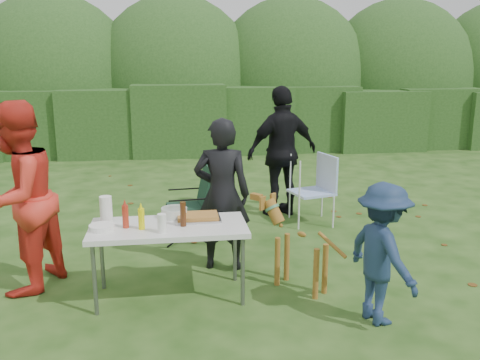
{
  "coord_description": "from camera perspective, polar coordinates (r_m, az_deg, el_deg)",
  "views": [
    {
      "loc": [
        -0.27,
        -4.65,
        2.3
      ],
      "look_at": [
        0.5,
        0.73,
        1.0
      ],
      "focal_mm": 38.0,
      "sensor_mm": 36.0,
      "label": 1
    }
  ],
  "objects": [
    {
      "name": "ground",
      "position": [
        5.19,
        -4.4,
        -12.86
      ],
      "size": [
        80.0,
        80.0,
        0.0
      ],
      "primitive_type": "plane",
      "color": "#1E4211"
    },
    {
      "name": "hedge_row",
      "position": [
        12.74,
        -6.91,
        6.84
      ],
      "size": [
        22.0,
        1.4,
        1.7
      ],
      "primitive_type": "cube",
      "color": "#23471C",
      "rests_on": "ground"
    },
    {
      "name": "shrub_backdrop",
      "position": [
        14.27,
        -7.15,
        10.56
      ],
      "size": [
        20.0,
        2.6,
        3.2
      ],
      "primitive_type": "ellipsoid",
      "color": "#3D6628",
      "rests_on": "ground"
    },
    {
      "name": "folding_table",
      "position": [
        4.96,
        -8.01,
        -5.66
      ],
      "size": [
        1.5,
        0.7,
        0.74
      ],
      "color": "silver",
      "rests_on": "ground"
    },
    {
      "name": "person_cook",
      "position": [
        5.57,
        -2.03,
        -1.65
      ],
      "size": [
        0.68,
        0.51,
        1.7
      ],
      "primitive_type": "imported",
      "rotation": [
        0.0,
        0.0,
        2.96
      ],
      "color": "black",
      "rests_on": "ground"
    },
    {
      "name": "person_red_jacket",
      "position": [
        5.46,
        -23.57,
        -1.9
      ],
      "size": [
        1.04,
        1.14,
        1.92
      ],
      "primitive_type": "imported",
      "rotation": [
        0.0,
        0.0,
        -1.98
      ],
      "color": "red",
      "rests_on": "ground"
    },
    {
      "name": "person_black_puffy",
      "position": [
        7.51,
        4.77,
        3.17
      ],
      "size": [
        1.22,
        0.79,
        1.93
      ],
      "primitive_type": "imported",
      "rotation": [
        0.0,
        0.0,
        3.45
      ],
      "color": "black",
      "rests_on": "ground"
    },
    {
      "name": "child",
      "position": [
        4.66,
        15.68,
        -7.98
      ],
      "size": [
        0.68,
        0.92,
        1.28
      ],
      "primitive_type": "imported",
      "rotation": [
        0.0,
        0.0,
        1.84
      ],
      "color": "navy",
      "rests_on": "ground"
    },
    {
      "name": "dog",
      "position": [
        5.19,
        6.9,
        -7.55
      ],
      "size": [
        0.9,
        0.96,
        0.9
      ],
      "primitive_type": null,
      "rotation": [
        0.0,
        0.0,
        2.28
      ],
      "color": "#8F5F22",
      "rests_on": "ground"
    },
    {
      "name": "camping_chair",
      "position": [
        6.58,
        -5.81,
        -2.61
      ],
      "size": [
        0.66,
        0.66,
        0.97
      ],
      "primitive_type": null,
      "rotation": [
        0.0,
        0.0,
        3.24
      ],
      "color": "#163323",
      "rests_on": "ground"
    },
    {
      "name": "lawn_chair",
      "position": [
        7.28,
        8.03,
        -1.04
      ],
      "size": [
        0.71,
        0.71,
        0.99
      ],
      "primitive_type": null,
      "rotation": [
        0.0,
        0.0,
        3.4
      ],
      "color": "#5085E9",
      "rests_on": "ground"
    },
    {
      "name": "food_tray",
      "position": [
        5.08,
        -4.76,
        -4.35
      ],
      "size": [
        0.45,
        0.3,
        0.02
      ],
      "primitive_type": "cube",
      "color": "#B7B7BA",
      "rests_on": "folding_table"
    },
    {
      "name": "focaccia_bread",
      "position": [
        5.07,
        -4.77,
        -4.05
      ],
      "size": [
        0.4,
        0.26,
        0.04
      ],
      "primitive_type": "cube",
      "color": "#AB7130",
      "rests_on": "food_tray"
    },
    {
      "name": "mustard_bottle",
      "position": [
        4.85,
        -11.01,
        -4.31
      ],
      "size": [
        0.06,
        0.06,
        0.2
      ],
      "primitive_type": "cylinder",
      "color": "yellow",
      "rests_on": "folding_table"
    },
    {
      "name": "ketchup_bottle",
      "position": [
        4.92,
        -12.74,
        -4.03
      ],
      "size": [
        0.06,
        0.06,
        0.22
      ],
      "primitive_type": "cylinder",
      "color": "#AA2B18",
      "rests_on": "folding_table"
    },
    {
      "name": "beer_bottle",
      "position": [
        4.87,
        -6.41,
        -3.82
      ],
      "size": [
        0.06,
        0.06,
        0.24
      ],
      "primitive_type": "cylinder",
      "color": "#47230F",
      "rests_on": "folding_table"
    },
    {
      "name": "paper_towel_roll",
      "position": [
        5.12,
        -14.81,
        -3.2
      ],
      "size": [
        0.12,
        0.12,
        0.26
      ],
      "primitive_type": "cylinder",
      "color": "white",
      "rests_on": "folding_table"
    },
    {
      "name": "cup_stack",
      "position": [
        4.72,
        -8.77,
        -4.84
      ],
      "size": [
        0.08,
        0.08,
        0.18
      ],
      "primitive_type": "cylinder",
      "color": "white",
      "rests_on": "folding_table"
    },
    {
      "name": "pasta_bowl",
      "position": [
        5.17,
        -7.4,
        -3.65
      ],
      "size": [
        0.26,
        0.26,
        0.1
      ],
      "primitive_type": "cylinder",
      "color": "silver",
      "rests_on": "folding_table"
    },
    {
      "name": "plate_stack",
      "position": [
        4.94,
        -15.24,
        -5.14
      ],
      "size": [
        0.24,
        0.24,
        0.05
      ],
      "primitive_type": "cylinder",
      "color": "white",
      "rests_on": "folding_table"
    }
  ]
}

